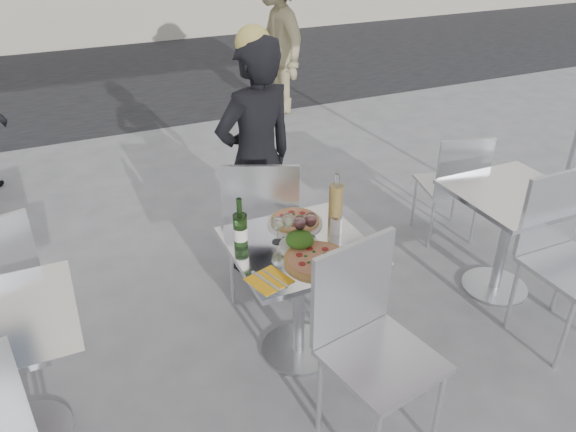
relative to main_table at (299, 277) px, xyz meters
name	(u,v)px	position (x,y,z in m)	size (l,w,h in m)	color
ground	(298,351)	(0.00, 0.00, -0.54)	(80.00, 80.00, 0.00)	#606062
street_asphalt	(116,75)	(0.00, 6.50, -0.54)	(24.00, 5.00, 0.00)	black
main_table	(299,277)	(0.00, 0.00, 0.00)	(0.72, 0.72, 0.75)	#B7BABF
side_table_left	(1,357)	(-1.50, 0.00, 0.00)	(0.72, 0.72, 0.75)	#B7BABF
side_table_right	(509,221)	(1.50, 0.00, 0.00)	(0.72, 0.72, 0.75)	#B7BABF
chair_far	(262,218)	(0.02, 0.59, 0.06)	(0.62, 0.62, 1.02)	silver
chair_near	(368,331)	(0.07, -0.60, 0.07)	(0.55, 0.56, 1.03)	silver
side_chair_rfar	(454,180)	(1.58, 0.65, -0.01)	(0.49, 0.50, 0.89)	silver
side_chair_rnear	(562,246)	(1.48, -0.43, 0.06)	(0.46, 0.48, 1.02)	silver
woman_diner	(256,161)	(0.13, 0.95, 0.29)	(0.61, 0.40, 1.66)	black
pedestrian_b	(276,40)	(1.57, 3.98, 0.34)	(1.14, 0.65, 1.76)	#8C815A
pizza_near	(317,260)	(0.01, -0.18, 0.22)	(0.34, 0.34, 0.02)	tan
pizza_far	(295,221)	(0.07, 0.21, 0.23)	(0.31, 0.31, 0.03)	white
salad_plate	(300,241)	(-0.01, -0.01, 0.25)	(0.22, 0.22, 0.09)	white
wine_bottle	(240,230)	(-0.29, 0.10, 0.32)	(0.07, 0.07, 0.29)	#264A1C
carafe	(336,202)	(0.30, 0.16, 0.33)	(0.08, 0.08, 0.29)	tan
sugar_shaker	(336,224)	(0.24, 0.04, 0.26)	(0.06, 0.06, 0.11)	white
wineglass_white_a	(277,224)	(-0.09, 0.08, 0.32)	(0.07, 0.07, 0.16)	white
wineglass_white_b	(288,221)	(-0.03, 0.08, 0.32)	(0.07, 0.07, 0.16)	white
wineglass_red_a	(300,224)	(0.02, 0.04, 0.32)	(0.07, 0.07, 0.16)	white
wineglass_red_b	(311,221)	(0.08, 0.04, 0.32)	(0.07, 0.07, 0.16)	white
napkin_left	(269,280)	(-0.27, -0.23, 0.21)	(0.23, 0.23, 0.01)	orange
napkin_right	(365,257)	(0.25, -0.24, 0.21)	(0.20, 0.20, 0.01)	orange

